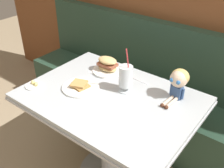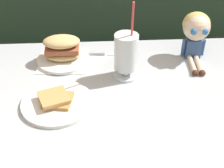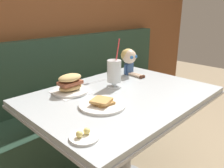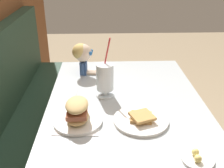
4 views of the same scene
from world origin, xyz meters
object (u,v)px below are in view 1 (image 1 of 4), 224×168
at_px(milkshake_glass, 126,78).
at_px(seated_doll, 179,80).
at_px(butter_knife, 130,76).
at_px(butter_saucer, 35,85).
at_px(toast_plate, 81,87).
at_px(sandwich_plate, 107,66).

bearing_deg(milkshake_glass, seated_doll, 23.70).
xyz_separation_m(butter_knife, seated_doll, (0.38, -0.04, 0.12)).
bearing_deg(butter_saucer, butter_knife, 49.56).
xyz_separation_m(milkshake_glass, butter_knife, (-0.08, 0.17, -0.10)).
relative_size(toast_plate, butter_knife, 1.06).
relative_size(butter_saucer, butter_knife, 0.51).
bearing_deg(toast_plate, butter_saucer, -146.39).
bearing_deg(seated_doll, sandwich_plate, -179.45).
xyz_separation_m(sandwich_plate, seated_doll, (0.55, 0.01, 0.08)).
bearing_deg(seated_doll, toast_plate, -152.27).
height_order(butter_knife, seated_doll, seated_doll).
bearing_deg(milkshake_glass, butter_saucer, -147.10).
bearing_deg(butter_knife, seated_doll, -6.21).
xyz_separation_m(toast_plate, butter_knife, (0.17, 0.33, -0.01)).
height_order(milkshake_glass, sandwich_plate, milkshake_glass).
bearing_deg(butter_saucer, sandwich_plate, 60.20).
distance_m(sandwich_plate, seated_doll, 0.56).
relative_size(milkshake_glass, butter_knife, 1.33).
bearing_deg(butter_knife, milkshake_glass, -64.42).
height_order(milkshake_glass, butter_knife, milkshake_glass).
height_order(toast_plate, butter_knife, toast_plate).
bearing_deg(butter_saucer, toast_plate, 33.61).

